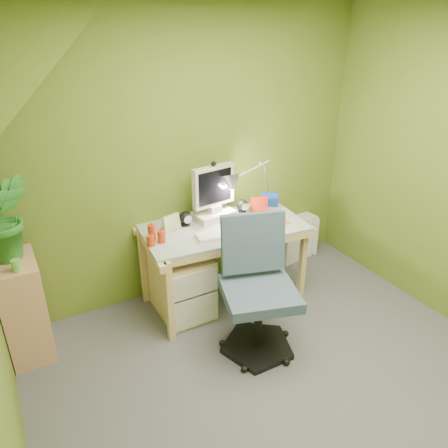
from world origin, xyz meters
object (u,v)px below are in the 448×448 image
desk (224,263)px  side_ledge (24,308)px  monitor (213,189)px  task_chair (260,290)px  radiator (296,238)px  potted_plant (6,217)px  desk_lamp (259,173)px

desk → side_ledge: 1.58m
monitor → task_chair: size_ratio=0.50×
side_ledge → radiator: side_ledge is taller
radiator → side_ledge: bearing=174.8°
side_ledge → potted_plant: bearing=63.2°
desk_lamp → side_ledge: (-2.03, -0.08, -0.64)m
desk_lamp → potted_plant: 2.00m
radiator → potted_plant: bearing=173.7°
monitor → task_chair: monitor is taller
desk → potted_plant: size_ratio=2.19×
desk → potted_plant: 1.72m
desk → task_chair: bearing=-92.4°
monitor → side_ledge: size_ratio=0.67×
monitor → radiator: (0.99, 0.09, -0.75)m
monitor → desk: bearing=-97.3°
desk → potted_plant: (-1.55, 0.15, 0.72)m
desk → desk_lamp: bearing=27.3°
desk → monitor: (-0.00, 0.18, 0.61)m
side_ledge → potted_plant: potted_plant is taller
desk_lamp → task_chair: (-0.55, -0.87, -0.51)m
desk_lamp → monitor: bearing=-173.2°
side_ledge → task_chair: 1.69m
side_ledge → potted_plant: (0.03, 0.05, 0.69)m
desk → radiator: 1.03m
desk_lamp → potted_plant: potted_plant is taller
task_chair → monitor: bearing=100.4°
desk → radiator: (0.99, 0.27, -0.14)m
desk → potted_plant: bearing=179.9°
side_ledge → monitor: bearing=2.9°
monitor → side_ledge: (-1.58, -0.08, -0.58)m
desk_lamp → side_ledge: 2.13m
desk → potted_plant: potted_plant is taller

